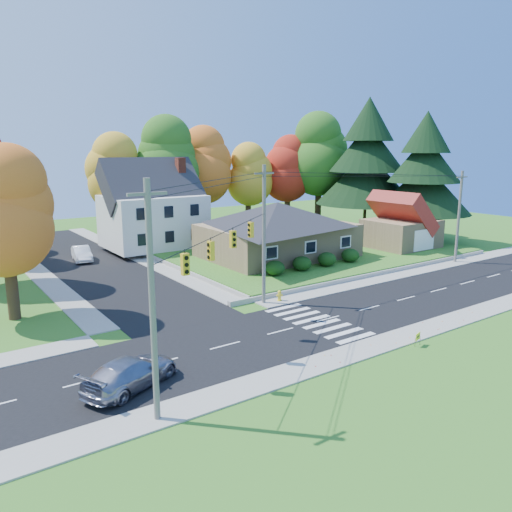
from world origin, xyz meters
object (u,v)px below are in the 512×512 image
(silver_sedan, at_px, (131,373))
(white_car, at_px, (82,254))
(ranch_house, at_px, (277,229))
(fire_hydrant, at_px, (279,296))

(silver_sedan, bearing_deg, white_car, -36.15)
(ranch_house, bearing_deg, white_car, 145.46)
(white_car, xyz_separation_m, fire_hydrant, (7.93, -22.23, -0.33))
(ranch_house, distance_m, white_car, 19.82)
(ranch_house, relative_size, silver_sedan, 2.87)
(white_car, bearing_deg, silver_sedan, -93.82)
(silver_sedan, relative_size, white_car, 1.16)
(silver_sedan, bearing_deg, ranch_house, -75.64)
(ranch_house, height_order, silver_sedan, ranch_house)
(silver_sedan, height_order, white_car, silver_sedan)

